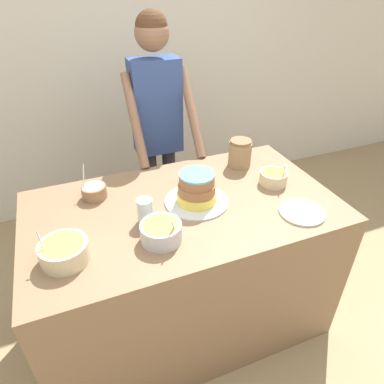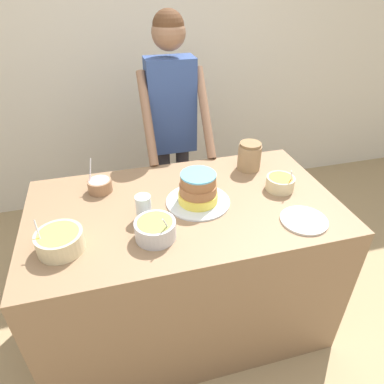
{
  "view_description": "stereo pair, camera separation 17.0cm",
  "coord_description": "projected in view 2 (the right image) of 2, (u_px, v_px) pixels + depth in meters",
  "views": [
    {
      "loc": [
        -0.5,
        -0.91,
        1.95
      ],
      "look_at": [
        0.03,
        0.41,
        1.01
      ],
      "focal_mm": 32.0,
      "sensor_mm": 36.0,
      "label": 1
    },
    {
      "loc": [
        -0.34,
        -0.96,
        1.95
      ],
      "look_at": [
        0.03,
        0.41,
        1.01
      ],
      "focal_mm": 32.0,
      "sensor_mm": 36.0,
      "label": 2
    }
  ],
  "objects": [
    {
      "name": "cake",
      "position": [
        198.0,
        191.0,
        1.77
      ],
      "size": [
        0.34,
        0.34,
        0.17
      ],
      "color": "silver",
      "rests_on": "counter"
    },
    {
      "name": "ground_plane",
      "position": [
        206.0,
        381.0,
        1.93
      ],
      "size": [
        14.0,
        14.0,
        0.0
      ],
      "primitive_type": "plane",
      "color": "tan"
    },
    {
      "name": "ceramic_plate",
      "position": [
        304.0,
        220.0,
        1.67
      ],
      "size": [
        0.23,
        0.23,
        0.01
      ],
      "color": "white",
      "rests_on": "counter"
    },
    {
      "name": "frosting_bowl_pink",
      "position": [
        100.0,
        185.0,
        1.88
      ],
      "size": [
        0.13,
        0.13,
        0.18
      ],
      "color": "#936B4C",
      "rests_on": "counter"
    },
    {
      "name": "person_baker",
      "position": [
        172.0,
        114.0,
        2.35
      ],
      "size": [
        0.44,
        0.47,
        1.75
      ],
      "color": "#2D2D38",
      "rests_on": "ground_plane"
    },
    {
      "name": "drinking_glass",
      "position": [
        144.0,
        208.0,
        1.66
      ],
      "size": [
        0.08,
        0.08,
        0.13
      ],
      "color": "silver",
      "rests_on": "counter"
    },
    {
      "name": "frosting_bowl_yellow",
      "position": [
        60.0,
        241.0,
        1.49
      ],
      "size": [
        0.21,
        0.21,
        0.16
      ],
      "color": "beige",
      "rests_on": "counter"
    },
    {
      "name": "wall_back",
      "position": [
        138.0,
        60.0,
        2.86
      ],
      "size": [
        10.0,
        0.05,
        2.6
      ],
      "color": "silver",
      "rests_on": "ground_plane"
    },
    {
      "name": "frosting_bowl_olive",
      "position": [
        155.0,
        229.0,
        1.55
      ],
      "size": [
        0.19,
        0.19,
        0.16
      ],
      "color": "silver",
      "rests_on": "counter"
    },
    {
      "name": "counter",
      "position": [
        185.0,
        267.0,
        2.04
      ],
      "size": [
        1.62,
        0.91,
        0.91
      ],
      "color": "#8C6B4C",
      "rests_on": "ground_plane"
    },
    {
      "name": "frosting_bowl_orange",
      "position": [
        280.0,
        183.0,
        1.9
      ],
      "size": [
        0.16,
        0.16,
        0.15
      ],
      "color": "beige",
      "rests_on": "counter"
    },
    {
      "name": "stoneware_jar",
      "position": [
        249.0,
        156.0,
        2.07
      ],
      "size": [
        0.14,
        0.14,
        0.17
      ],
      "color": "#9E7F5B",
      "rests_on": "counter"
    }
  ]
}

